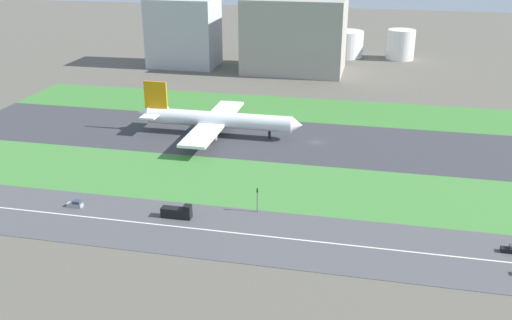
{
  "coord_description": "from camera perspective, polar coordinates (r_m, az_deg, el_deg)",
  "views": [
    {
      "loc": [
        20.81,
        -200.0,
        73.11
      ],
      "look_at": [
        -14.94,
        -36.5,
        6.0
      ],
      "focal_mm": 40.28,
      "sensor_mm": 36.0,
      "label": 1
    }
  ],
  "objects": [
    {
      "name": "car_2",
      "position": [
        171.02,
        -17.49,
        -4.21
      ],
      "size": [
        4.4,
        1.8,
        2.0
      ],
      "color": "#99999E",
      "rests_on": "highway"
    },
    {
      "name": "car_0",
      "position": [
        154.43,
        24.02,
        -8.11
      ],
      "size": [
        4.4,
        1.8,
        2.0
      ],
      "color": "black",
      "rests_on": "highway"
    },
    {
      "name": "traffic_light",
      "position": [
        158.9,
        0.13,
        -3.81
      ],
      "size": [
        0.36,
        0.5,
        7.2
      ],
      "color": "#4C4C51",
      "rests_on": "highway"
    },
    {
      "name": "grass_median_north",
      "position": [
        252.69,
        7.11,
        4.87
      ],
      "size": [
        280.0,
        36.0,
        0.1
      ],
      "primitive_type": "cube",
      "color": "#3D7A33",
      "rests_on": "ground_plane"
    },
    {
      "name": "highway_centerline",
      "position": [
        147.96,
        2.66,
        -7.74
      ],
      "size": [
        266.0,
        0.5,
        0.01
      ],
      "primitive_type": "cube",
      "color": "silver",
      "rests_on": "highway"
    },
    {
      "name": "hangar_building",
      "position": [
        321.91,
        3.88,
        12.29
      ],
      "size": [
        53.96,
        39.28,
        39.82
      ],
      "primitive_type": "cube",
      "color": "#9E998E",
      "rests_on": "ground_plane"
    },
    {
      "name": "fuel_tank_west",
      "position": [
        365.56,
        8.79,
        11.32
      ],
      "size": [
        22.54,
        22.54,
        15.79
      ],
      "primitive_type": "cylinder",
      "color": "silver",
      "rests_on": "ground_plane"
    },
    {
      "name": "grass_median_south",
      "position": [
        176.22,
        4.44,
        -2.71
      ],
      "size": [
        280.0,
        36.0,
        0.1
      ],
      "primitive_type": "cube",
      "color": "#427F38",
      "rests_on": "ground_plane"
    },
    {
      "name": "fuel_tank_centre",
      "position": [
        364.88,
        14.17,
        11.06
      ],
      "size": [
        16.46,
        16.46,
        17.73
      ],
      "primitive_type": "cylinder",
      "color": "silver",
      "rests_on": "ground_plane"
    },
    {
      "name": "runway",
      "position": [
        213.94,
        6.01,
        1.76
      ],
      "size": [
        280.0,
        46.0,
        0.1
      ],
      "primitive_type": "cube",
      "color": "#38383D",
      "rests_on": "ground_plane"
    },
    {
      "name": "ground_plane",
      "position": [
        213.96,
        6.01,
        1.74
      ],
      "size": [
        800.0,
        800.0,
        0.0
      ],
      "primitive_type": "plane",
      "color": "#5B564C"
    },
    {
      "name": "terminal_building",
      "position": [
        337.34,
        -7.18,
        12.46
      ],
      "size": [
        37.73,
        27.49,
        38.08
      ],
      "primitive_type": "cube",
      "color": "#B2B2B7",
      "rests_on": "ground_plane"
    },
    {
      "name": "highway",
      "position": [
        147.99,
        2.66,
        -7.76
      ],
      "size": [
        280.0,
        28.0,
        0.1
      ],
      "primitive_type": "cube",
      "color": "#4C4C4F",
      "rests_on": "ground_plane"
    },
    {
      "name": "airliner",
      "position": [
        219.21,
        -4.13,
        4.03
      ],
      "size": [
        65.0,
        56.0,
        19.7
      ],
      "color": "white",
      "rests_on": "runway"
    },
    {
      "name": "truck_1",
      "position": [
        158.46,
        -7.81,
        -5.17
      ],
      "size": [
        8.4,
        2.5,
        4.0
      ],
      "color": "black",
      "rests_on": "highway"
    }
  ]
}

